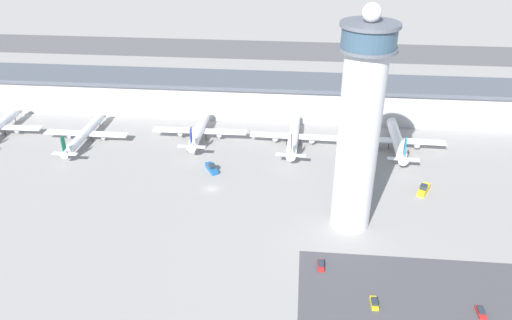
{
  "coord_description": "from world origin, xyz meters",
  "views": [
    {
      "loc": [
        29.85,
        -147.44,
        92.9
      ],
      "look_at": [
        15.1,
        6.73,
        8.8
      ],
      "focal_mm": 35.0,
      "sensor_mm": 36.0,
      "label": 1
    }
  ],
  "objects_px": {
    "car_black_suv": "(481,312)",
    "airplane_gate_charlie": "(199,130)",
    "control_tower": "(359,127)",
    "airplane_gate_bravo": "(85,133)",
    "service_truck_baggage": "(424,189)",
    "car_maroon_suv": "(374,303)",
    "service_truck_fuel": "(212,168)",
    "airplane_gate_delta": "(294,136)",
    "airplane_gate_echo": "(397,140)",
    "service_truck_catering": "(355,174)",
    "car_yellow_taxi": "(321,265)"
  },
  "relations": [
    {
      "from": "airplane_gate_echo",
      "to": "airplane_gate_charlie",
      "type": "bearing_deg",
      "value": 179.19
    },
    {
      "from": "airplane_gate_delta",
      "to": "service_truck_catering",
      "type": "xyz_separation_m",
      "value": [
        23.38,
        -23.87,
        -3.23
      ]
    },
    {
      "from": "airplane_gate_echo",
      "to": "car_yellow_taxi",
      "type": "distance_m",
      "value": 81.06
    },
    {
      "from": "airplane_gate_bravo",
      "to": "car_yellow_taxi",
      "type": "xyz_separation_m",
      "value": [
        96.46,
        -70.3,
        -3.12
      ]
    },
    {
      "from": "airplane_gate_bravo",
      "to": "airplane_gate_delta",
      "type": "height_order",
      "value": "airplane_gate_delta"
    },
    {
      "from": "airplane_gate_delta",
      "to": "car_maroon_suv",
      "type": "height_order",
      "value": "airplane_gate_delta"
    },
    {
      "from": "airplane_gate_delta",
      "to": "car_black_suv",
      "type": "relative_size",
      "value": 9.08
    },
    {
      "from": "control_tower",
      "to": "service_truck_baggage",
      "type": "xyz_separation_m",
      "value": [
        27.1,
        21.11,
        -32.4
      ]
    },
    {
      "from": "control_tower",
      "to": "service_truck_baggage",
      "type": "relative_size",
      "value": 8.22
    },
    {
      "from": "car_yellow_taxi",
      "to": "car_maroon_suv",
      "type": "relative_size",
      "value": 1.01
    },
    {
      "from": "service_truck_catering",
      "to": "service_truck_fuel",
      "type": "xyz_separation_m",
      "value": [
        -53.22,
        -0.48,
        0.09
      ]
    },
    {
      "from": "control_tower",
      "to": "service_truck_fuel",
      "type": "bearing_deg",
      "value": 149.4
    },
    {
      "from": "airplane_gate_bravo",
      "to": "service_truck_fuel",
      "type": "height_order",
      "value": "airplane_gate_bravo"
    },
    {
      "from": "airplane_gate_delta",
      "to": "service_truck_catering",
      "type": "relative_size",
      "value": 6.13
    },
    {
      "from": "service_truck_catering",
      "to": "service_truck_baggage",
      "type": "xyz_separation_m",
      "value": [
        22.96,
        -8.39,
        0.12
      ]
    },
    {
      "from": "service_truck_baggage",
      "to": "airplane_gate_bravo",
      "type": "bearing_deg",
      "value": 168.3
    },
    {
      "from": "airplane_gate_bravo",
      "to": "car_black_suv",
      "type": "distance_m",
      "value": 159.87
    },
    {
      "from": "airplane_gate_delta",
      "to": "service_truck_fuel",
      "type": "distance_m",
      "value": 38.64
    },
    {
      "from": "airplane_gate_bravo",
      "to": "service_truck_catering",
      "type": "xyz_separation_m",
      "value": [
        109.92,
        -19.11,
        -2.71
      ]
    },
    {
      "from": "service_truck_fuel",
      "to": "service_truck_catering",
      "type": "bearing_deg",
      "value": 0.52
    },
    {
      "from": "airplane_gate_charlie",
      "to": "service_truck_baggage",
      "type": "xyz_separation_m",
      "value": [
        85.67,
        -32.91,
        -3.45
      ]
    },
    {
      "from": "car_yellow_taxi",
      "to": "car_maroon_suv",
      "type": "distance_m",
      "value": 18.79
    },
    {
      "from": "car_black_suv",
      "to": "service_truck_baggage",
      "type": "bearing_deg",
      "value": 92.93
    },
    {
      "from": "airplane_gate_echo",
      "to": "service_truck_fuel",
      "type": "bearing_deg",
      "value": -161.51
    },
    {
      "from": "service_truck_fuel",
      "to": "airplane_gate_bravo",
      "type": "bearing_deg",
      "value": 160.94
    },
    {
      "from": "service_truck_catering",
      "to": "airplane_gate_delta",
      "type": "bearing_deg",
      "value": 134.4
    },
    {
      "from": "car_maroon_suv",
      "to": "airplane_gate_delta",
      "type": "bearing_deg",
      "value": 104.71
    },
    {
      "from": "car_black_suv",
      "to": "airplane_gate_charlie",
      "type": "bearing_deg",
      "value": 134.63
    },
    {
      "from": "service_truck_fuel",
      "to": "control_tower",
      "type": "bearing_deg",
      "value": -30.6
    },
    {
      "from": "control_tower",
      "to": "airplane_gate_bravo",
      "type": "bearing_deg",
      "value": 155.31
    },
    {
      "from": "service_truck_baggage",
      "to": "car_black_suv",
      "type": "height_order",
      "value": "service_truck_baggage"
    },
    {
      "from": "airplane_gate_delta",
      "to": "car_yellow_taxi",
      "type": "height_order",
      "value": "airplane_gate_delta"
    },
    {
      "from": "control_tower",
      "to": "car_black_suv",
      "type": "distance_m",
      "value": 57.11
    },
    {
      "from": "airplane_gate_bravo",
      "to": "service_truck_baggage",
      "type": "relative_size",
      "value": 4.81
    },
    {
      "from": "control_tower",
      "to": "service_truck_baggage",
      "type": "height_order",
      "value": "control_tower"
    },
    {
      "from": "service_truck_fuel",
      "to": "airplane_gate_echo",
      "type": "bearing_deg",
      "value": 18.49
    },
    {
      "from": "airplane_gate_delta",
      "to": "airplane_gate_echo",
      "type": "bearing_deg",
      "value": -0.69
    },
    {
      "from": "control_tower",
      "to": "airplane_gate_delta",
      "type": "xyz_separation_m",
      "value": [
        -19.24,
        53.38,
        -29.3
      ]
    },
    {
      "from": "control_tower",
      "to": "airplane_gate_charlie",
      "type": "height_order",
      "value": "control_tower"
    },
    {
      "from": "control_tower",
      "to": "airplane_gate_delta",
      "type": "height_order",
      "value": "control_tower"
    },
    {
      "from": "airplane_gate_delta",
      "to": "car_black_suv",
      "type": "xyz_separation_m",
      "value": [
        49.25,
        -89.1,
        -3.64
      ]
    },
    {
      "from": "airplane_gate_charlie",
      "to": "car_maroon_suv",
      "type": "bearing_deg",
      "value": -54.92
    },
    {
      "from": "service_truck_catering",
      "to": "car_maroon_suv",
      "type": "height_order",
      "value": "service_truck_catering"
    },
    {
      "from": "control_tower",
      "to": "airplane_gate_bravo",
      "type": "distance_m",
      "value": 120.17
    },
    {
      "from": "airplane_gate_bravo",
      "to": "car_black_suv",
      "type": "xyz_separation_m",
      "value": [
        135.78,
        -84.34,
        -3.12
      ]
    },
    {
      "from": "airplane_gate_charlie",
      "to": "airplane_gate_echo",
      "type": "distance_m",
      "value": 80.83
    },
    {
      "from": "service_truck_catering",
      "to": "service_truck_fuel",
      "type": "bearing_deg",
      "value": -179.48
    },
    {
      "from": "airplane_gate_charlie",
      "to": "airplane_gate_echo",
      "type": "bearing_deg",
      "value": -0.81
    },
    {
      "from": "service_truck_baggage",
      "to": "car_maroon_suv",
      "type": "xyz_separation_m",
      "value": [
        -23.14,
        -56.11,
        -0.56
      ]
    },
    {
      "from": "airplane_gate_charlie",
      "to": "service_truck_fuel",
      "type": "bearing_deg",
      "value": -69.21
    }
  ]
}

